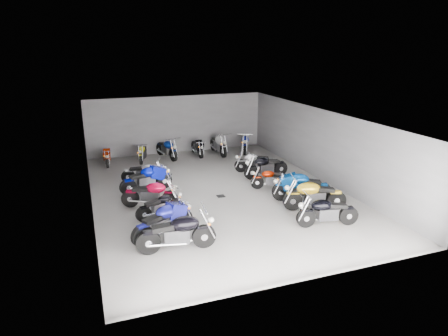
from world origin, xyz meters
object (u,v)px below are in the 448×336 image
Objects in this scene: motorcycle_right_a at (327,212)px; motorcycle_right_d at (272,179)px; motorcycle_back_c at (167,149)px; motorcycle_left_b at (164,222)px; motorcycle_left_d at (151,194)px; motorcycle_right_f at (255,162)px; motorcycle_back_a at (107,156)px; motorcycle_left_e at (147,179)px; motorcycle_right_c at (301,187)px; motorcycle_right_b at (314,195)px; motorcycle_back_f at (245,143)px; motorcycle_right_e at (266,166)px; motorcycle_left_a at (178,233)px; motorcycle_left_f at (144,173)px; motorcycle_back_b at (143,153)px; drain_grate at (221,196)px; motorcycle_back_d at (197,147)px; motorcycle_left_c at (161,205)px; motorcycle_back_e at (219,144)px.

motorcycle_right_a reaches higher than motorcycle_right_d.
motorcycle_left_b is at bearing 62.49° from motorcycle_back_c.
motorcycle_left_d is 6.47m from motorcycle_right_a.
motorcycle_right_f is 7.61m from motorcycle_back_a.
motorcycle_left_e is 6.35m from motorcycle_right_c.
motorcycle_right_a is 1.41m from motorcycle_right_b.
motorcycle_back_c is at bearing 21.86° from motorcycle_back_f.
motorcycle_right_e is 0.97m from motorcycle_right_f.
motorcycle_left_d is at bearing 114.66° from motorcycle_right_d.
motorcycle_left_a reaches higher than motorcycle_left_d.
motorcycle_back_c is (-3.34, 10.19, 0.02)m from motorcycle_right_a.
motorcycle_back_f is at bearing 119.53° from motorcycle_left_b.
motorcycle_left_a is 5.66m from motorcycle_right_b.
motorcycle_left_e reaches higher than motorcycle_right_e.
motorcycle_left_d is 1.17× the size of motorcycle_right_d.
motorcycle_back_f reaches higher than motorcycle_left_f.
motorcycle_right_b reaches higher than motorcycle_left_d.
motorcycle_back_b is at bearing -177.03° from motorcycle_left_a.
motorcycle_right_c is 4.05m from motorcycle_right_f.
motorcycle_left_b is at bearing 149.38° from motorcycle_right_f.
motorcycle_left_d is 6.45m from motorcycle_back_b.
drain_grate is 0.15× the size of motorcycle_right_a.
drain_grate is 4.59m from motorcycle_right_a.
motorcycle_back_c reaches higher than motorcycle_back_b.
motorcycle_back_a is at bearing 76.35° from motorcycle_right_f.
motorcycle_left_e is 1.19× the size of motorcycle_back_b.
drain_grate is 0.15× the size of motorcycle_left_d.
motorcycle_back_d is at bearing 20.36° from motorcycle_back_f.
motorcycle_right_d reaches higher than motorcycle_left_c.
motorcycle_left_c is at bearing 102.82° from motorcycle_back_b.
motorcycle_back_c is at bearing 173.76° from motorcycle_left_f.
motorcycle_right_d is 0.91× the size of motorcycle_back_d.
motorcycle_left_c is at bearing 126.07° from motorcycle_right_d.
motorcycle_left_f is at bearing 52.92° from motorcycle_back_f.
drain_grate is at bearing 82.34° from motorcycle_right_c.
motorcycle_back_b is (-2.20, 6.23, 0.46)m from drain_grate.
motorcycle_right_c is at bearing 178.32° from motorcycle_right_e.
motorcycle_back_e is at bearing 24.59° from motorcycle_right_d.
motorcycle_back_b is (-4.67, 10.07, -0.06)m from motorcycle_right_a.
motorcycle_right_f is at bearing 14.80° from motorcycle_right_d.
motorcycle_right_d is 7.65m from motorcycle_back_b.
motorcycle_back_f is at bearing -175.53° from motorcycle_back_a.
motorcycle_left_b is 1.14× the size of motorcycle_left_f.
drain_grate is 0.13× the size of motorcycle_left_a.
motorcycle_right_c is 1.20× the size of motorcycle_back_a.
drain_grate is 4.68m from motorcycle_left_a.
motorcycle_back_d reaches higher than motorcycle_right_d.
motorcycle_left_d is at bearing 84.82° from motorcycle_right_b.
motorcycle_left_b is 0.92× the size of motorcycle_back_e.
drain_grate is 0.15× the size of motorcycle_back_c.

